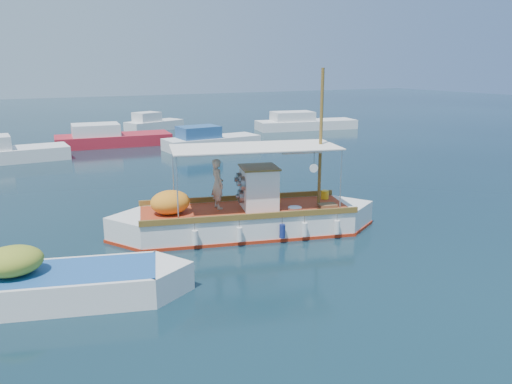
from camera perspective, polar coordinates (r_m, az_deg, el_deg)
name	(u,v)px	position (r m, az deg, el deg)	size (l,w,h in m)	color
ground	(275,235)	(17.15, 2.16, -4.93)	(160.00, 160.00, 0.00)	black
fishing_caique	(244,219)	(17.22, -1.38, -3.06)	(9.11, 4.25, 5.75)	white
dinghy	(51,288)	(13.45, -22.41, -10.06)	(6.61, 3.27, 1.68)	white
bg_boat_nw	(1,154)	(33.36, -27.15, 3.88)	(7.19, 2.67, 1.80)	silver
bg_boat_n	(110,139)	(37.34, -16.33, 5.85)	(8.17, 3.56, 1.80)	#AA1C2A
bg_boat_ne	(209,141)	(34.76, -5.38, 5.77)	(6.79, 2.68, 1.80)	silver
bg_boat_e	(303,124)	(45.30, 5.43, 7.77)	(9.29, 4.18, 1.80)	silver
bg_boat_far_n	(153,124)	(45.57, -11.70, 7.58)	(5.45, 3.59, 1.80)	silver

